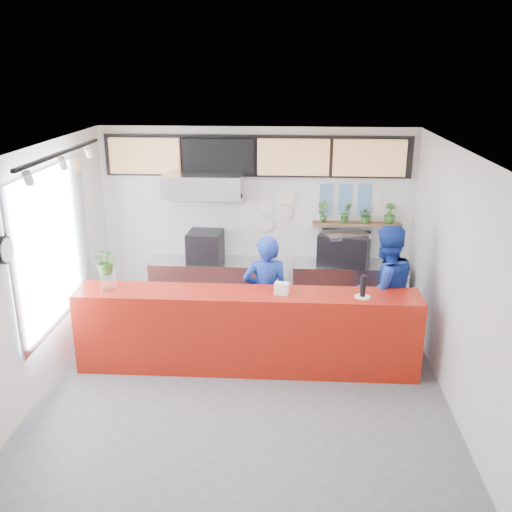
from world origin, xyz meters
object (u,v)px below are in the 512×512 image
at_px(panini_oven, 205,246).
at_px(pepper_mill, 363,286).
at_px(staff_right, 384,292).
at_px(espresso_machine, 344,249).
at_px(service_counter, 247,331).
at_px(staff_center, 266,296).

distance_m(panini_oven, pepper_mill, 2.96).
bearing_deg(staff_right, pepper_mill, 35.13).
bearing_deg(staff_right, espresso_machine, -93.50).
relative_size(panini_oven, pepper_mill, 1.91).
distance_m(espresso_machine, pepper_mill, 1.88).
height_order(service_counter, staff_right, staff_right).
bearing_deg(espresso_machine, pepper_mill, -74.16).
bearing_deg(pepper_mill, staff_center, 157.10).
xyz_separation_m(panini_oven, staff_center, (1.04, -1.34, -0.27)).
height_order(staff_right, pepper_mill, staff_right).
distance_m(panini_oven, espresso_machine, 2.21).
relative_size(service_counter, staff_right, 2.38).
height_order(service_counter, staff_center, staff_center).
relative_size(staff_center, pepper_mill, 6.20).
distance_m(espresso_machine, staff_right, 1.36).
distance_m(service_counter, espresso_machine, 2.36).
bearing_deg(service_counter, staff_center, 63.28).
distance_m(panini_oven, staff_center, 1.72).
bearing_deg(espresso_machine, staff_right, -57.02).
distance_m(panini_oven, staff_right, 2.95).
xyz_separation_m(service_counter, panini_oven, (-0.81, 1.80, 0.59)).
height_order(panini_oven, pepper_mill, pepper_mill).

